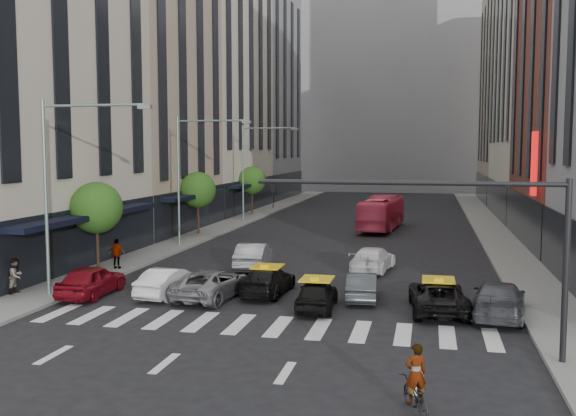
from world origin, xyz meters
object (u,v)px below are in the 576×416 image
Objects in this scene: streetlamp_far at (253,160)px; taxi_left at (268,281)px; car_red at (91,280)px; bus at (381,213)px; streetlamp_mid at (191,163)px; pedestrian_near at (16,276)px; streetlamp_near at (64,171)px; pedestrian_far at (117,254)px; car_white_front at (169,282)px; motorcycle at (415,396)px; taxi_center at (317,295)px.

taxi_left is at bearing -73.11° from streetlamp_far.
car_red is 30.39m from bus.
streetlamp_mid and streetlamp_far have the same top height.
pedestrian_near is (-2.56, -32.18, -4.92)m from streetlamp_far.
streetlamp_near is 31.66m from bus.
pedestrian_far is at bearing -92.05° from streetlamp_far.
car_white_front is 2.45× the size of pedestrian_far.
car_white_front is at bearing -168.78° from car_red.
motorcycle is at bearing -31.17° from streetlamp_near.
taxi_center is (11.65, 0.43, -5.24)m from streetlamp_near.
streetlamp_far is 13.50m from bus.
car_red reaches higher than car_white_front.
streetlamp_far is 30.93m from taxi_left.
streetlamp_far is at bearing -90.87° from motorcycle.
motorcycle is at bearing 122.40° from taxi_left.
pedestrian_near is at bearing 17.35° from taxi_left.
car_white_front is at bearing -81.75° from streetlamp_far.
pedestrian_far reaches higher than pedestrian_near.
motorcycle is (7.18, -12.53, -0.20)m from taxi_left.
taxi_center is at bearing -69.75° from streetlamp_far.
bus is (3.47, 25.99, 0.77)m from taxi_left.
pedestrian_near is at bearing 20.81° from car_white_front.
streetlamp_far is at bearing -70.53° from taxi_left.
pedestrian_far is at bearing -95.53° from streetlamp_mid.
pedestrian_near is at bearing -98.98° from streetlamp_mid.
streetlamp_near is at bearing 38.11° from car_red.
streetlamp_near is 7.00m from car_white_front.
streetlamp_mid is 5.39× the size of pedestrian_near.
streetlamp_far is (0.00, 16.00, 0.00)m from streetlamp_mid.
pedestrian_near is (-14.21, -0.60, 0.32)m from taxi_center.
streetlamp_mid is at bearing -97.36° from pedestrian_far.
car_white_front is 0.40× the size of bus.
car_red is at bearing -56.27° from motorcycle.
streetlamp_near is at bearing 72.47° from bus.
bus is (0.68, 28.39, 0.77)m from taxi_center.
motorcycle is at bearing 134.25° from pedestrian_far.
car_white_front is (3.58, 0.78, -0.06)m from car_red.
taxi_center is at bearing 179.35° from car_white_front.
bus is at bearing -122.63° from pedestrian_far.
streetlamp_near reaches higher than bus.
pedestrian_near reaches higher than taxi_left.
streetlamp_mid is 2.06× the size of car_red.
car_red is at bearing -76.57° from pedestrian_near.
pedestrian_far is (-12.56, 6.19, 0.33)m from taxi_center.
pedestrian_near is (-6.98, -1.64, 0.30)m from car_white_front.
bus reaches higher than taxi_left.
motorcycle is (16.03, -25.70, -5.45)m from streetlamp_mid.
pedestrian_far is at bearing -14.46° from pedestrian_near.
bus reaches higher than motorcycle.
bus is at bearing 66.84° from streetlamp_near.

